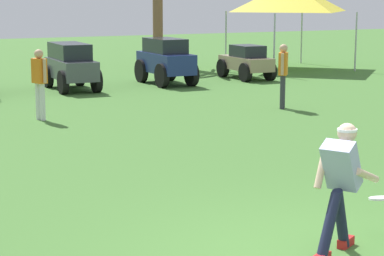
# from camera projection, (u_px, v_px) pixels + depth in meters

# --- Properties ---
(frisbee_thrower) EXTENTS (1.11, 0.57, 1.40)m
(frisbee_thrower) POSITION_uv_depth(u_px,v_px,m) (341.00, 181.00, 7.99)
(frisbee_thrower) COLOR #191E38
(frisbee_thrower) RESTS_ON ground_plane
(frisbee_in_flight) EXTENTS (0.27, 0.27, 0.06)m
(frisbee_in_flight) POSITION_uv_depth(u_px,v_px,m) (380.00, 198.00, 8.48)
(frisbee_in_flight) COLOR white
(teammate_near_sideline) EXTENTS (0.37, 0.43, 1.56)m
(teammate_near_sideline) POSITION_uv_depth(u_px,v_px,m) (283.00, 70.00, 18.00)
(teammate_near_sideline) COLOR #33333D
(teammate_near_sideline) RESTS_ON ground_plane
(teammate_midfield) EXTENTS (0.30, 0.49, 1.56)m
(teammate_midfield) POSITION_uv_depth(u_px,v_px,m) (40.00, 78.00, 16.38)
(teammate_midfield) COLOR silver
(teammate_midfield) RESTS_ON ground_plane
(parked_car_slot_d) EXTENTS (1.18, 2.42, 1.34)m
(parked_car_slot_d) POSITION_uv_depth(u_px,v_px,m) (71.00, 65.00, 21.58)
(parked_car_slot_d) COLOR #474C51
(parked_car_slot_d) RESTS_ON ground_plane
(parked_car_slot_e) EXTENTS (1.19, 2.36, 1.40)m
(parked_car_slot_e) POSITION_uv_depth(u_px,v_px,m) (166.00, 60.00, 22.91)
(parked_car_slot_e) COLOR navy
(parked_car_slot_e) RESTS_ON ground_plane
(parked_car_slot_f) EXTENTS (1.11, 2.21, 1.10)m
(parked_car_slot_f) POSITION_uv_depth(u_px,v_px,m) (246.00, 62.00, 24.34)
(parked_car_slot_f) COLOR #998466
(parked_car_slot_f) RESTS_ON ground_plane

